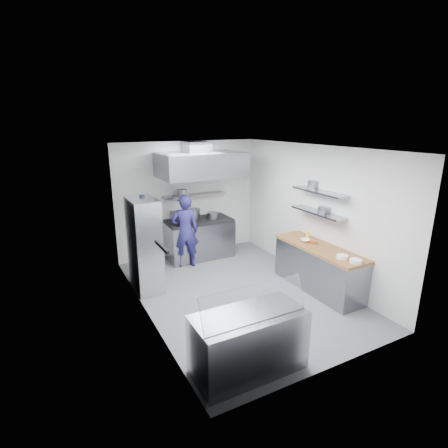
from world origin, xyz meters
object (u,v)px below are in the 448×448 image
gas_range (199,239)px  wire_rack (145,245)px  chef (185,231)px  display_case (248,342)px

gas_range → wire_rack: size_ratio=0.86×
wire_rack → chef: bearing=31.5°
gas_range → wire_rack: (-1.63, -1.07, 0.48)m
gas_range → chef: 0.76m
gas_range → display_case: gas_range is taller
chef → wire_rack: wire_rack is taller
wire_rack → display_case: bearing=-80.1°
gas_range → chef: size_ratio=0.94×
gas_range → chef: bearing=-143.5°
chef → wire_rack: size_ratio=0.92×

